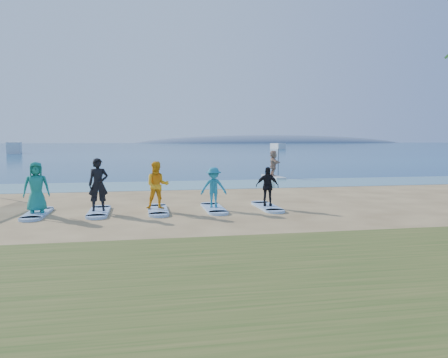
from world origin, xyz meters
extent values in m
plane|color=tan|center=(0.00, 0.00, 0.00)|extent=(600.00, 600.00, 0.00)
plane|color=teal|center=(0.00, 10.50, 0.01)|extent=(600.00, 600.00, 0.00)
plane|color=navy|center=(0.00, 160.00, 0.01)|extent=(600.00, 600.00, 0.00)
ellipsoid|color=slate|center=(95.00, 300.00, 0.00)|extent=(220.00, 56.00, 18.00)
cube|color=silver|center=(6.34, 14.29, 0.06)|extent=(0.87, 3.04, 0.12)
imported|color=tan|center=(6.34, 14.29, 1.00)|extent=(0.54, 1.63, 1.76)
cube|color=silver|center=(-26.02, 73.87, 0.00)|extent=(4.23, 9.10, 2.13)
cube|color=silver|center=(34.67, 101.35, 0.00)|extent=(2.89, 5.57, 1.53)
cube|color=#97BDEA|center=(-6.20, 1.49, 0.04)|extent=(0.70, 2.20, 0.09)
imported|color=#1B8277|center=(-6.20, 1.49, 0.98)|extent=(0.97, 0.73, 1.77)
cube|color=#97BDEA|center=(-4.12, 1.49, 0.04)|extent=(0.70, 2.20, 0.09)
imported|color=black|center=(-4.12, 1.49, 1.03)|extent=(0.73, 0.53, 1.88)
cube|color=#97BDEA|center=(-2.04, 1.49, 0.04)|extent=(0.70, 2.20, 0.09)
imported|color=#FFAF1A|center=(-2.04, 1.49, 0.96)|extent=(0.85, 0.67, 1.74)
cube|color=#97BDEA|center=(0.04, 1.49, 0.04)|extent=(0.70, 2.20, 0.09)
imported|color=teal|center=(0.04, 1.49, 0.84)|extent=(1.02, 0.66, 1.50)
cube|color=#97BDEA|center=(2.12, 1.49, 0.04)|extent=(0.70, 2.20, 0.09)
imported|color=black|center=(2.12, 1.49, 0.84)|extent=(0.93, 0.53, 1.49)
camera|label=1|loc=(-2.62, -14.50, 2.63)|focal=35.00mm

